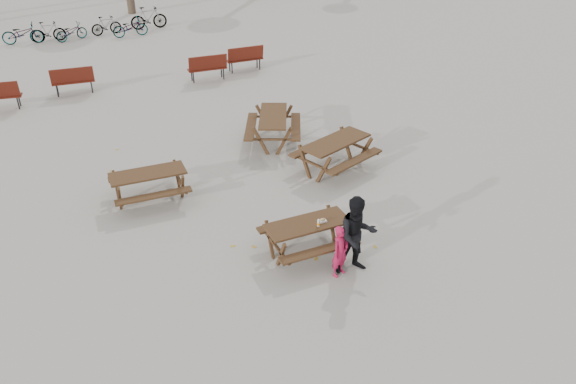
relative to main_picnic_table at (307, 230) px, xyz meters
name	(u,v)px	position (x,y,z in m)	size (l,w,h in m)	color
ground	(307,252)	(0.00, 0.00, -0.59)	(80.00, 80.00, 0.00)	gray
main_picnic_table	(307,230)	(0.00, 0.00, 0.00)	(1.80, 1.45, 0.78)	#342113
food_tray	(322,221)	(0.30, -0.10, 0.21)	(0.18, 0.11, 0.04)	white
bread_roll	(322,220)	(0.30, -0.10, 0.25)	(0.14, 0.06, 0.05)	tan
soda_bottle	(319,223)	(0.15, -0.20, 0.26)	(0.07, 0.07, 0.17)	silver
child	(340,251)	(0.28, -0.94, -0.01)	(0.42, 0.28, 1.15)	#BA1744
adult	(357,235)	(0.64, -0.95, 0.28)	(0.84, 0.66, 1.74)	black
picnic_table_east	(335,155)	(2.40, 3.14, -0.15)	(2.04, 1.64, 0.88)	#342113
picnic_table_north	(149,187)	(-2.60, 3.62, -0.19)	(1.83, 1.48, 0.79)	#342113
picnic_table_far	(273,129)	(1.57, 5.50, -0.15)	(2.03, 1.64, 0.87)	#342113
park_bench_row	(137,74)	(-1.18, 12.08, -0.07)	(10.76, 1.22, 1.03)	#5C1D12
bicycle_row	(89,28)	(-1.84, 20.20, -0.11)	(7.88, 1.72, 1.10)	black
fallen_leaves	(281,195)	(0.50, 2.50, -0.58)	(11.00, 11.00, 0.01)	#B08E2A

